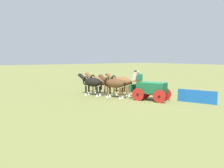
{
  "coord_description": "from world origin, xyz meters",
  "views": [
    {
      "loc": [
        -13.31,
        14.79,
        3.79
      ],
      "look_at": [
        4.03,
        1.36,
        1.2
      ],
      "focal_mm": 35.58,
      "sensor_mm": 36.0,
      "label": 1
    }
  ],
  "objects": [
    {
      "name": "draft_horse_rear_near",
      "position": [
        3.13,
        1.87,
        1.33
      ],
      "size": [
        2.92,
        1.55,
        2.19
      ],
      "color": "brown",
      "rests_on": "ground"
    },
    {
      "name": "draft_horse_lead_near",
      "position": [
        5.55,
        2.79,
        1.31
      ],
      "size": [
        2.94,
        1.58,
        2.17
      ],
      "color": "black",
      "rests_on": "ground"
    },
    {
      "name": "show_wagon",
      "position": [
        0.17,
        0.07,
        1.12
      ],
      "size": [
        5.33,
        2.69,
        2.64
      ],
      "color": "#195B38",
      "rests_on": "ground"
    },
    {
      "name": "ground_plane",
      "position": [
        0.0,
        0.0,
        0.0
      ],
      "size": [
        220.0,
        220.0,
        0.0
      ],
      "primitive_type": "plane",
      "color": "olive"
    },
    {
      "name": "draft_horse_rear_off",
      "position": [
        3.57,
        0.65,
        1.4
      ],
      "size": [
        3.03,
        1.63,
        2.27
      ],
      "color": "brown",
      "rests_on": "ground"
    },
    {
      "name": "draft_horse_lead_off",
      "position": [
        6.0,
        1.57,
        1.35
      ],
      "size": [
        3.14,
        1.7,
        2.21
      ],
      "color": "brown",
      "rests_on": "ground"
    },
    {
      "name": "sponsor_banner",
      "position": [
        -3.12,
        -2.14,
        0.55
      ],
      "size": [
        3.05,
        1.09,
        1.1
      ],
      "primitive_type": "cube",
      "rotation": [
        0.0,
        0.0,
        0.33
      ],
      "color": "#1959B2",
      "rests_on": "ground"
    }
  ]
}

